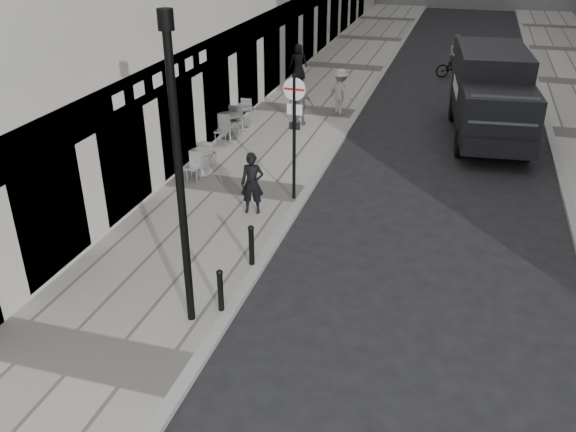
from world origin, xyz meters
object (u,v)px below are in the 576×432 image
at_px(walking_man, 252,183).
at_px(sign_post, 294,121).
at_px(panel_van, 491,91).
at_px(cyclist, 456,61).
at_px(lamppost, 178,165).

bearing_deg(walking_man, sign_post, 43.45).
distance_m(walking_man, panel_van, 10.03).
bearing_deg(cyclist, panel_van, -101.06).
bearing_deg(cyclist, sign_post, -123.78).
xyz_separation_m(lamppost, panel_van, (5.38, 12.87, -1.68)).
bearing_deg(panel_van, sign_post, -130.99).
height_order(walking_man, lamppost, lamppost).
bearing_deg(lamppost, panel_van, 67.31).
bearing_deg(lamppost, walking_man, 94.75).
bearing_deg(panel_van, cyclist, 94.02).
xyz_separation_m(walking_man, cyclist, (4.32, 16.54, -0.16)).
height_order(sign_post, lamppost, lamppost).
bearing_deg(cyclist, lamppost, -121.37).
relative_size(walking_man, cyclist, 0.82).
height_order(lamppost, panel_van, lamppost).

